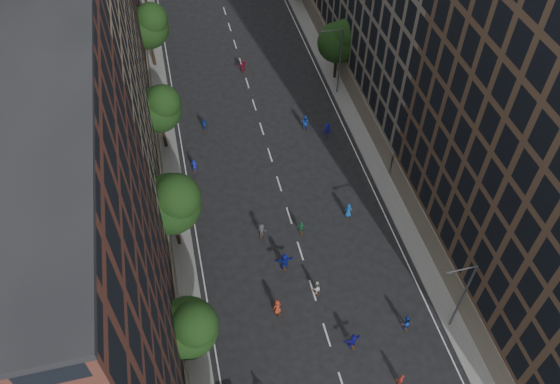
{
  "coord_description": "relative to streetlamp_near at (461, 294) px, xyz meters",
  "views": [
    {
      "loc": [
        -8.86,
        -6.82,
        42.94
      ],
      "look_at": [
        -0.58,
        28.59,
        2.0
      ],
      "focal_mm": 35.0,
      "sensor_mm": 36.0,
      "label": 1
    }
  ],
  "objects": [
    {
      "name": "ground",
      "position": [
        -10.37,
        28.0,
        -5.17
      ],
      "size": [
        240.0,
        240.0,
        0.0
      ],
      "primitive_type": "plane",
      "color": "black",
      "rests_on": "ground"
    },
    {
      "name": "sidewalk_left",
      "position": [
        -22.37,
        35.5,
        -5.09
      ],
      "size": [
        4.0,
        105.0,
        0.15
      ],
      "primitive_type": "cube",
      "color": "slate",
      "rests_on": "ground"
    },
    {
      "name": "sidewalk_right",
      "position": [
        1.63,
        35.5,
        -5.09
      ],
      "size": [
        4.0,
        105.0,
        0.15
      ],
      "primitive_type": "cube",
      "color": "slate",
      "rests_on": "ground"
    },
    {
      "name": "bldg_left_a",
      "position": [
        -29.37,
        -1.0,
        9.83
      ],
      "size": [
        14.0,
        22.0,
        30.0
      ],
      "primitive_type": "cube",
      "color": "#4F271E",
      "rests_on": "ground"
    },
    {
      "name": "bldg_left_b",
      "position": [
        -29.37,
        23.0,
        11.83
      ],
      "size": [
        14.0,
        26.0,
        34.0
      ],
      "primitive_type": "cube",
      "color": "#947E61",
      "rests_on": "ground"
    },
    {
      "name": "tree_left_1",
      "position": [
        -21.39,
        1.86,
        0.38
      ],
      "size": [
        4.8,
        4.8,
        8.21
      ],
      "color": "black",
      "rests_on": "ground"
    },
    {
      "name": "tree_left_2",
      "position": [
        -21.36,
        13.83,
        1.19
      ],
      "size": [
        5.6,
        5.6,
        9.45
      ],
      "color": "black",
      "rests_on": "ground"
    },
    {
      "name": "tree_left_3",
      "position": [
        -21.38,
        27.85,
        0.65
      ],
      "size": [
        5.0,
        5.0,
        8.58
      ],
      "color": "black",
      "rests_on": "ground"
    },
    {
      "name": "tree_left_4",
      "position": [
        -21.37,
        43.84,
        0.93
      ],
      "size": [
        5.4,
        5.4,
        9.08
      ],
      "color": "black",
      "rests_on": "ground"
    },
    {
      "name": "tree_right_a",
      "position": [
        1.02,
        35.85,
        0.46
      ],
      "size": [
        5.0,
        5.0,
        8.39
      ],
      "color": "black",
      "rests_on": "ground"
    },
    {
      "name": "streetlamp_near",
      "position": [
        0.0,
        0.0,
        0.0
      ],
      "size": [
        2.64,
        0.22,
        9.06
      ],
      "color": "#595B60",
      "rests_on": "ground"
    },
    {
      "name": "streetlamp_far",
      "position": [
        0.0,
        33.0,
        0.0
      ],
      "size": [
        2.64,
        0.22,
        9.06
      ],
      "color": "#595B60",
      "rests_on": "ground"
    },
    {
      "name": "skater_2",
      "position": [
        -3.68,
        0.65,
        -4.33
      ],
      "size": [
        0.98,
        0.87,
        1.68
      ],
      "primitive_type": "imported",
      "rotation": [
        0.0,
        0.0,
        3.48
      ],
      "color": "#13309A",
      "rests_on": "ground"
    },
    {
      "name": "skater_5",
      "position": [
        -8.59,
        0.08,
        -4.33
      ],
      "size": [
        1.62,
        0.77,
        1.68
      ],
      "primitive_type": "imported",
      "rotation": [
        0.0,
        0.0,
        3.32
      ],
      "color": "#18139D",
      "rests_on": "ground"
    },
    {
      "name": "skater_6",
      "position": [
        -13.99,
        4.59,
        -4.29
      ],
      "size": [
        1.01,
        0.85,
        1.76
      ],
      "primitive_type": "imported",
      "rotation": [
        0.0,
        0.0,
        3.54
      ],
      "color": "#A1331A",
      "rests_on": "ground"
    },
    {
      "name": "skater_7",
      "position": [
        -5.89,
        -3.91,
        -4.41
      ],
      "size": [
        0.64,
        0.53,
        1.51
      ],
      "primitive_type": "imported",
      "rotation": [
        0.0,
        0.0,
        3.49
      ],
      "color": "maroon",
      "rests_on": "ground"
    },
    {
      "name": "skater_8",
      "position": [
        -10.15,
        5.71,
        -4.36
      ],
      "size": [
        0.96,
        0.86,
        1.62
      ],
      "primitive_type": "imported",
      "rotation": [
        0.0,
        0.0,
        3.52
      ],
      "color": "silver",
      "rests_on": "ground"
    },
    {
      "name": "skater_9",
      "position": [
        -13.6,
        13.18,
        -4.37
      ],
      "size": [
        1.17,
        0.9,
        1.6
      ],
      "primitive_type": "imported",
      "rotation": [
        0.0,
        0.0,
        2.8
      ],
      "color": "#3A3A3E",
      "rests_on": "ground"
    },
    {
      "name": "skater_10",
      "position": [
        -9.74,
        12.63,
        -4.41
      ],
      "size": [
        0.93,
        0.48,
        1.52
      ],
      "primitive_type": "imported",
      "rotation": [
        0.0,
        0.0,
        3.02
      ],
      "color": "#206B41",
      "rests_on": "ground"
    },
    {
      "name": "skater_11",
      "position": [
        -12.29,
        9.02,
        -4.21
      ],
      "size": [
        1.79,
        0.61,
        1.92
      ],
      "primitive_type": "imported",
      "rotation": [
        0.0,
        0.0,
        3.12
      ],
      "color": "#131E9D",
      "rests_on": "ground"
    },
    {
      "name": "skater_12",
      "position": [
        -4.61,
        13.59,
        -4.33
      ],
      "size": [
        0.96,
        0.79,
        1.68
      ],
      "primitive_type": "imported",
      "rotation": [
        0.0,
        0.0,
        2.78
      ],
      "color": "#13499D",
      "rests_on": "ground"
    },
    {
      "name": "skater_13",
      "position": [
        -18.87,
        23.37,
        -4.35
      ],
      "size": [
        0.67,
        0.52,
        1.63
      ],
      "primitive_type": "imported",
      "rotation": [
        0.0,
        0.0,
        2.91
      ],
      "color": "#1523B1",
      "rests_on": "ground"
    },
    {
      "name": "skater_14",
      "position": [
        -5.47,
        27.36,
        -4.2
      ],
      "size": [
        1.15,
        1.04,
        1.93
      ],
      "primitive_type": "imported",
      "rotation": [
        0.0,
        0.0,
        2.73
      ],
      "color": "#1540B0",
      "rests_on": "ground"
    },
    {
      "name": "skater_15",
      "position": [
        -3.32,
        25.5,
        -4.27
      ],
      "size": [
        1.33,
        1.04,
        1.8
      ],
      "primitive_type": "imported",
      "rotation": [
        0.0,
        0.0,
        2.78
      ],
      "color": "#121396",
      "rests_on": "ground"
    },
    {
      "name": "skater_16",
      "position": [
        -16.87,
        29.77,
        -4.35
      ],
      "size": [
        1.04,
        0.66,
        1.64
      ],
      "primitive_type": "imported",
      "rotation": [
        0.0,
        0.0,
        2.85
      ],
      "color": "#123795",
      "rests_on": "ground"
    },
    {
      "name": "skater_17",
      "position": [
        -10.42,
        40.0,
        -4.33
      ],
      "size": [
        1.62,
        1.05,
        1.67
      ],
      "primitive_type": "imported",
      "rotation": [
        0.0,
        0.0,
        3.54
      ],
      "color": "maroon",
      "rests_on": "ground"
    }
  ]
}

